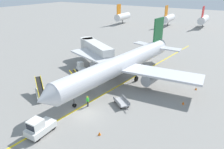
% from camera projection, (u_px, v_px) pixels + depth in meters
% --- Properties ---
extents(ground_plane, '(300.00, 300.00, 0.00)m').
position_uv_depth(ground_plane, '(85.00, 113.00, 30.37)').
color(ground_plane, gray).
extents(taxi_line_yellow, '(9.47, 79.51, 0.01)m').
position_uv_depth(taxi_line_yellow, '(99.00, 97.00, 34.84)').
color(taxi_line_yellow, yellow).
rests_on(taxi_line_yellow, ground).
extents(airliner, '(28.42, 35.33, 10.10)m').
position_uv_depth(airliner, '(122.00, 64.00, 39.38)').
color(airliner, silver).
rests_on(airliner, ground).
extents(jet_bridge, '(12.31, 8.71, 4.85)m').
position_uv_depth(jet_bridge, '(94.00, 47.00, 48.89)').
color(jet_bridge, silver).
rests_on(jet_bridge, ground).
extents(pushback_tug, '(2.00, 3.65, 2.20)m').
position_uv_depth(pushback_tug, '(39.00, 127.00, 25.86)').
color(pushback_tug, silver).
rests_on(pushback_tug, ground).
extents(baggage_tug_near_wing, '(2.72, 2.12, 2.10)m').
position_uv_depth(baggage_tug_near_wing, '(81.00, 68.00, 44.40)').
color(baggage_tug_near_wing, silver).
rests_on(baggage_tug_near_wing, ground).
extents(belt_loader_forward_hold, '(5.13, 2.93, 2.59)m').
position_uv_depth(belt_loader_forward_hold, '(80.00, 84.00, 37.55)').
color(belt_loader_forward_hold, silver).
rests_on(belt_loader_forward_hold, ground).
extents(belt_loader_aft_hold, '(4.83, 3.86, 2.59)m').
position_uv_depth(belt_loader_aft_hold, '(41.00, 93.00, 34.52)').
color(belt_loader_aft_hold, silver).
rests_on(belt_loader_aft_hold, ground).
extents(baggage_cart_loaded, '(3.51, 2.91, 0.94)m').
position_uv_depth(baggage_cart_loaded, '(122.00, 102.00, 32.40)').
color(baggage_cart_loaded, '#A5A5A8').
rests_on(baggage_cart_loaded, ground).
extents(ground_crew_marshaller, '(0.36, 0.24, 1.70)m').
position_uv_depth(ground_crew_marshaller, '(88.00, 101.00, 31.82)').
color(ground_crew_marshaller, '#26262D').
rests_on(ground_crew_marshaller, ground).
extents(safety_cone_nose_left, '(0.36, 0.36, 0.44)m').
position_uv_depth(safety_cone_nose_left, '(183.00, 103.00, 32.63)').
color(safety_cone_nose_left, orange).
rests_on(safety_cone_nose_left, ground).
extents(safety_cone_nose_right, '(0.36, 0.36, 0.44)m').
position_uv_depth(safety_cone_nose_right, '(99.00, 133.00, 25.96)').
color(safety_cone_nose_right, orange).
rests_on(safety_cone_nose_right, ground).
extents(safety_cone_wingtip_left, '(0.36, 0.36, 0.44)m').
position_uv_depth(safety_cone_wingtip_left, '(196.00, 89.00, 37.09)').
color(safety_cone_wingtip_left, orange).
rests_on(safety_cone_wingtip_left, ground).
extents(safety_cone_wingtip_right, '(0.36, 0.36, 0.44)m').
position_uv_depth(safety_cone_wingtip_right, '(104.00, 77.00, 41.68)').
color(safety_cone_wingtip_right, orange).
rests_on(safety_cone_wingtip_right, ground).
extents(distant_aircraft_far_left, '(3.00, 10.10, 8.80)m').
position_uv_depth(distant_aircraft_far_left, '(122.00, 16.00, 98.01)').
color(distant_aircraft_far_left, silver).
rests_on(distant_aircraft_far_left, ground).
extents(distant_aircraft_mid_left, '(3.00, 10.10, 8.80)m').
position_uv_depth(distant_aircraft_mid_left, '(168.00, 18.00, 92.62)').
color(distant_aircraft_mid_left, silver).
rests_on(distant_aircraft_mid_left, ground).
extents(distant_aircraft_mid_right, '(3.00, 10.10, 8.80)m').
position_uv_depth(distant_aircraft_mid_right, '(203.00, 19.00, 89.71)').
color(distant_aircraft_mid_right, silver).
rests_on(distant_aircraft_mid_right, ground).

